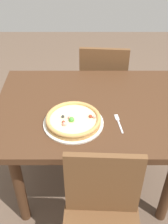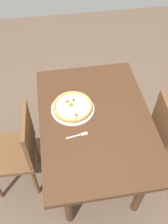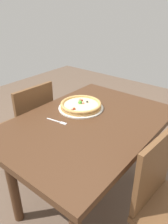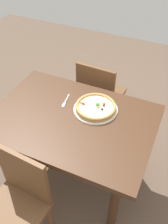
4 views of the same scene
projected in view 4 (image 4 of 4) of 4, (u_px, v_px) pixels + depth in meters
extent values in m
plane|color=brown|center=(75.00, 175.00, 2.44)|extent=(6.00, 6.00, 0.00)
cube|color=#472B19|center=(72.00, 120.00, 1.93)|extent=(1.25, 0.88, 0.04)
cylinder|color=#472B19|center=(136.00, 145.00, 2.24)|extent=(0.07, 0.07, 0.72)
cylinder|color=#472B19|center=(44.00, 115.00, 2.53)|extent=(0.07, 0.07, 0.72)
cylinder|color=#472B19|center=(115.00, 202.00, 1.85)|extent=(0.07, 0.07, 0.72)
cylinder|color=#472B19|center=(8.00, 158.00, 2.14)|extent=(0.07, 0.07, 0.72)
cylinder|color=brown|center=(93.00, 98.00, 2.94)|extent=(0.04, 0.04, 0.44)
cylinder|color=brown|center=(121.00, 107.00, 2.83)|extent=(0.04, 0.04, 0.44)
cylinder|color=brown|center=(80.00, 116.00, 2.72)|extent=(0.04, 0.04, 0.44)
cylinder|color=brown|center=(109.00, 127.00, 2.61)|extent=(0.04, 0.04, 0.44)
cube|color=brown|center=(102.00, 95.00, 2.61)|extent=(0.42, 0.42, 0.04)
cube|color=brown|center=(95.00, 87.00, 2.33)|extent=(0.38, 0.05, 0.42)
cylinder|color=brown|center=(51.00, 221.00, 1.89)|extent=(0.04, 0.04, 0.44)
cylinder|color=brown|center=(15.00, 201.00, 2.01)|extent=(0.04, 0.04, 0.44)
cube|color=brown|center=(12.00, 215.00, 1.67)|extent=(0.43, 0.43, 0.04)
cube|color=brown|center=(24.00, 175.00, 1.64)|extent=(0.38, 0.06, 0.42)
cylinder|color=silver|center=(96.00, 109.00, 1.98)|extent=(0.35, 0.35, 0.01)
cylinder|color=tan|center=(96.00, 108.00, 1.97)|extent=(0.32, 0.32, 0.02)
cylinder|color=beige|center=(96.00, 107.00, 1.97)|extent=(0.28, 0.28, 0.01)
torus|color=tan|center=(96.00, 106.00, 1.96)|extent=(0.32, 0.32, 0.02)
sphere|color=#E58C7F|center=(81.00, 103.00, 1.99)|extent=(0.02, 0.02, 0.02)
sphere|color=#E58C7F|center=(98.00, 107.00, 1.95)|extent=(0.02, 0.02, 0.02)
sphere|color=maroon|center=(104.00, 105.00, 1.97)|extent=(0.02, 0.02, 0.02)
sphere|color=#4C9E38|center=(98.00, 105.00, 1.97)|extent=(0.03, 0.03, 0.03)
sphere|color=maroon|center=(83.00, 104.00, 1.98)|extent=(0.02, 0.02, 0.02)
sphere|color=#E58C7F|center=(104.00, 103.00, 1.98)|extent=(0.02, 0.02, 0.02)
sphere|color=#262626|center=(102.00, 109.00, 1.93)|extent=(0.02, 0.02, 0.02)
cube|color=silver|center=(67.00, 98.00, 2.09)|extent=(0.03, 0.11, 0.00)
cube|color=silver|center=(64.00, 105.00, 2.03)|extent=(0.03, 0.05, 0.00)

